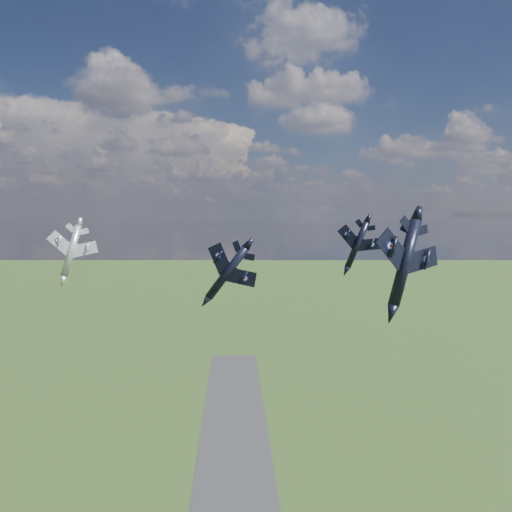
{
  "coord_description": "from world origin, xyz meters",
  "views": [
    {
      "loc": [
        -0.4,
        -65.05,
        90.04
      ],
      "look_at": [
        3.38,
        15.45,
        83.44
      ],
      "focal_mm": 35.0,
      "sensor_mm": 36.0,
      "label": 1
    }
  ],
  "objects_px": {
    "jet_lead_navy": "(227,273)",
    "jet_left_silver": "(71,251)",
    "jet_right_navy": "(405,263)",
    "jet_high_navy": "(357,245)"
  },
  "relations": [
    {
      "from": "jet_right_navy",
      "to": "jet_high_navy",
      "type": "xyz_separation_m",
      "value": [
        4.99,
        42.11,
        -0.39
      ]
    },
    {
      "from": "jet_right_navy",
      "to": "jet_left_silver",
      "type": "height_order",
      "value": "jet_right_navy"
    },
    {
      "from": "jet_right_navy",
      "to": "jet_left_silver",
      "type": "bearing_deg",
      "value": 121.83
    },
    {
      "from": "jet_right_navy",
      "to": "jet_high_navy",
      "type": "bearing_deg",
      "value": 59.98
    },
    {
      "from": "jet_right_navy",
      "to": "jet_left_silver",
      "type": "distance_m",
      "value": 60.07
    },
    {
      "from": "jet_right_navy",
      "to": "jet_left_silver",
      "type": "relative_size",
      "value": 1.09
    },
    {
      "from": "jet_lead_navy",
      "to": "jet_right_navy",
      "type": "height_order",
      "value": "jet_right_navy"
    },
    {
      "from": "jet_right_navy",
      "to": "jet_lead_navy",
      "type": "bearing_deg",
      "value": 116.51
    },
    {
      "from": "jet_lead_navy",
      "to": "jet_high_navy",
      "type": "bearing_deg",
      "value": 62.96
    },
    {
      "from": "jet_lead_navy",
      "to": "jet_left_silver",
      "type": "distance_m",
      "value": 32.99
    }
  ]
}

